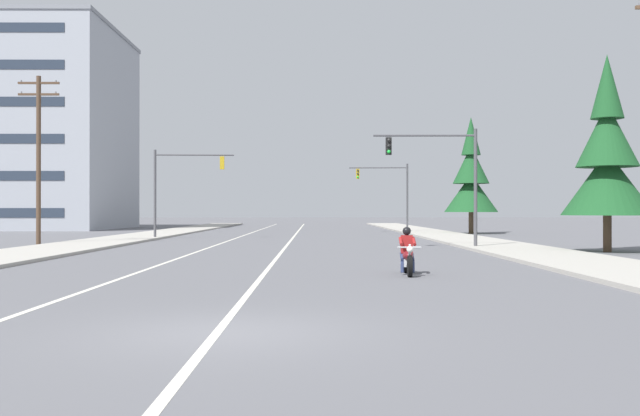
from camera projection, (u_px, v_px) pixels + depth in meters
The scene contains 12 objects.
ground_plane at pixel (224, 332), 11.67m from camera, with size 400.00×400.00×0.00m, color #5B5B60.
lane_stripe_center at pixel (295, 236), 56.67m from camera, with size 0.16×100.00×0.01m, color beige.
lane_stripe_left at pixel (243, 236), 56.64m from camera, with size 0.16×100.00×0.01m, color beige.
sidewalk_kerb_right at pixel (453, 237), 51.75m from camera, with size 4.40×110.00×0.14m, color #ADA89E.
sidewalk_kerb_left at pixel (135, 237), 51.58m from camera, with size 4.40×110.00×0.14m, color #ADA89E.
motorcycle_with_rider at pixel (407, 255), 22.22m from camera, with size 0.70×2.19×1.46m.
traffic_signal_near_right at pixel (446, 169), 37.50m from camera, with size 5.37×0.37×6.20m.
traffic_signal_near_left at pixel (178, 179), 50.52m from camera, with size 5.54×0.56×6.20m.
traffic_signal_mid_right at pixel (390, 187), 65.49m from camera, with size 5.33×0.47×6.20m.
utility_pole_left_near at pixel (39, 153), 41.47m from camera, with size 2.36×0.26×9.66m.
conifer_tree_right_verge_near at pixel (607, 161), 34.38m from camera, with size 4.26×4.26×9.38m.
conifer_tree_right_verge_far at pixel (471, 180), 61.65m from camera, with size 4.51×4.51×9.93m.
Camera 1 is at (1.46, -11.69, 1.96)m, focal length 40.79 mm.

